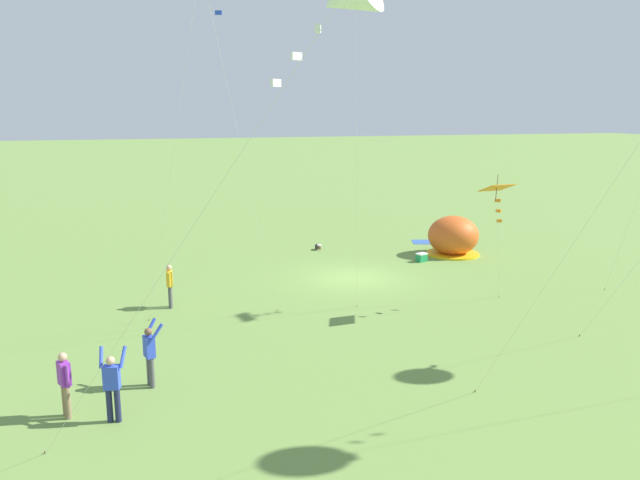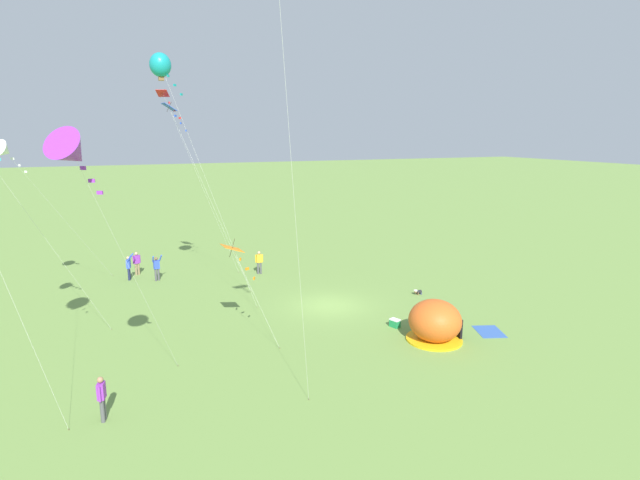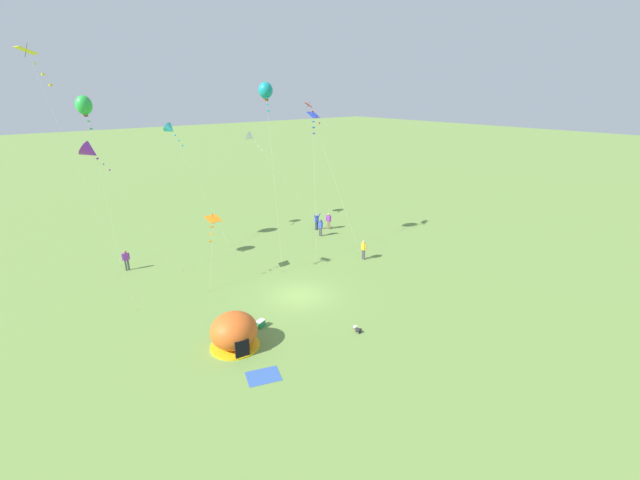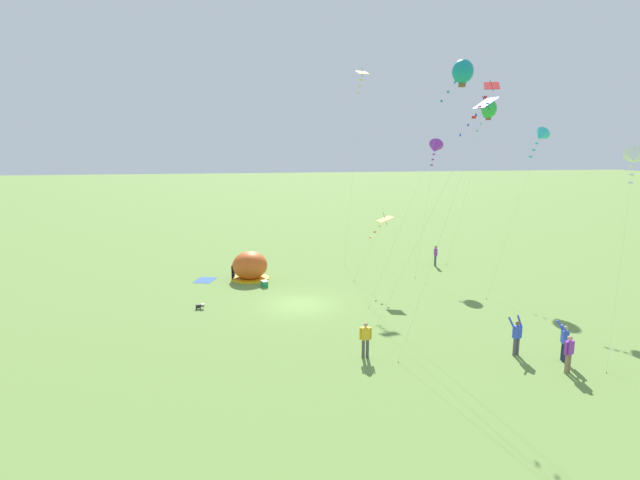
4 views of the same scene
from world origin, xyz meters
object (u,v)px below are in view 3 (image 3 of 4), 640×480
at_px(person_watching_sky, 329,220).
at_px(kite_yellow, 32,61).
at_px(kite_blue, 313,120).
at_px(person_far_back, 364,249).
at_px(kite_white, 251,137).
at_px(kite_green, 84,105).
at_px(kite_red, 312,112).
at_px(kite_purple, 90,152).
at_px(popup_tent, 234,331).
at_px(kite_cyan, 170,129).
at_px(person_strolling, 126,259).
at_px(kite_teal, 266,90).
at_px(toddler_crawling, 357,329).
at_px(kite_orange, 213,221).
at_px(person_flying_kite, 317,221).
at_px(cooler_box, 261,324).
at_px(person_arms_raised, 320,227).

distance_m(person_watching_sky, kite_yellow, 28.24).
relative_size(kite_blue, kite_yellow, 0.75).
distance_m(person_far_back, person_watching_sky, 8.94).
relative_size(person_watching_sky, kite_white, 0.17).
xyz_separation_m(kite_green, kite_yellow, (-4.09, -9.53, 2.63)).
height_order(kite_red, kite_white, kite_red).
bearing_deg(kite_blue, kite_purple, 163.83).
xyz_separation_m(popup_tent, kite_green, (-1.73, 19.42, 11.74)).
distance_m(kite_cyan, kite_red, 12.89).
relative_size(person_strolling, kite_white, 0.17).
xyz_separation_m(popup_tent, person_watching_sky, (18.25, 13.23, -0.03)).
relative_size(kite_purple, kite_teal, 0.72).
height_order(person_watching_sky, kite_white, kite_white).
xyz_separation_m(toddler_crawling, kite_purple, (-9.17, 18.68, 9.47)).
relative_size(person_watching_sky, kite_blue, 0.14).
xyz_separation_m(kite_orange, kite_teal, (6.50, 2.26, 9.19)).
distance_m(person_far_back, person_flying_kite, 9.18).
height_order(kite_cyan, kite_yellow, kite_yellow).
bearing_deg(cooler_box, person_watching_sky, 37.63).
distance_m(person_watching_sky, kite_white, 11.70).
height_order(cooler_box, person_watching_sky, person_watching_sky).
relative_size(kite_blue, kite_green, 0.90).
bearing_deg(person_flying_kite, kite_blue, -132.10).
height_order(person_watching_sky, kite_yellow, kite_yellow).
bearing_deg(toddler_crawling, kite_purple, 116.15).
distance_m(person_far_back, kite_cyan, 20.34).
relative_size(person_strolling, kite_blue, 0.14).
relative_size(kite_orange, kite_teal, 0.37).
relative_size(popup_tent, kite_green, 0.21).
distance_m(person_watching_sky, kite_green, 24.00).
bearing_deg(kite_green, person_far_back, -40.88).
height_order(kite_blue, kite_teal, kite_teal).
relative_size(cooler_box, kite_yellow, 0.04).
bearing_deg(person_flying_kite, kite_green, 163.42).
relative_size(person_flying_kite, kite_blue, 0.16).
bearing_deg(kite_orange, kite_blue, 7.03).
bearing_deg(kite_purple, person_strolling, -3.20).
distance_m(popup_tent, kite_cyan, 22.47).
relative_size(cooler_box, person_strolling, 0.36).
height_order(person_far_back, kite_blue, kite_blue).
relative_size(popup_tent, kite_white, 0.28).
height_order(kite_orange, kite_teal, kite_teal).
height_order(toddler_crawling, kite_red, kite_red).
bearing_deg(cooler_box, person_arms_raised, 38.66).
bearing_deg(kite_purple, kite_yellow, -119.94).
bearing_deg(kite_teal, person_strolling, 161.44).
distance_m(person_flying_kite, kite_yellow, 27.34).
relative_size(kite_red, kite_purple, 1.24).
relative_size(cooler_box, kite_white, 0.06).
xyz_separation_m(person_flying_kite, kite_blue, (-2.98, -3.30, 10.45)).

